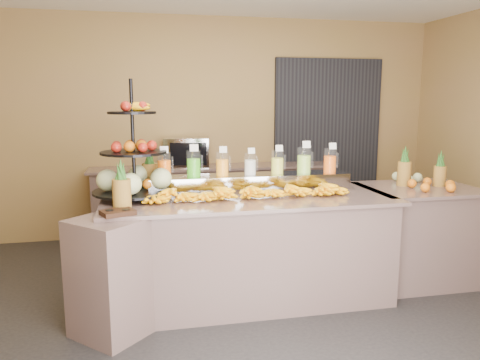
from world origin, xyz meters
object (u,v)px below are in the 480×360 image
object	(u,v)px
oven_warmer	(187,152)
fruit_stand	(140,168)
condiment_caddy	(118,212)
pitcher_tray	(250,182)
right_fruit_pile	(426,180)
banana_heap	(251,191)

from	to	relation	value
oven_warmer	fruit_stand	bearing A→B (deg)	-99.94
fruit_stand	condiment_caddy	xyz separation A→B (m)	(-0.17, -0.59, -0.23)
pitcher_tray	oven_warmer	distance (m)	1.73
fruit_stand	right_fruit_pile	world-z (taller)	fruit_stand
condiment_caddy	right_fruit_pile	xyz separation A→B (m)	(2.83, 0.48, 0.06)
oven_warmer	right_fruit_pile	bearing A→B (deg)	-34.18
pitcher_tray	condiment_caddy	bearing A→B (deg)	-148.97
fruit_stand	condiment_caddy	size ratio (longest dim) A/B	4.37
pitcher_tray	oven_warmer	size ratio (longest dim) A/B	3.39
fruit_stand	oven_warmer	world-z (taller)	fruit_stand
pitcher_tray	right_fruit_pile	size ratio (longest dim) A/B	4.15
pitcher_tray	oven_warmer	world-z (taller)	oven_warmer
banana_heap	oven_warmer	distance (m)	2.02
condiment_caddy	right_fruit_pile	bearing A→B (deg)	9.71
oven_warmer	condiment_caddy	bearing A→B (deg)	-99.52
fruit_stand	right_fruit_pile	xyz separation A→B (m)	(2.66, -0.11, -0.18)
banana_heap	oven_warmer	world-z (taller)	oven_warmer
oven_warmer	banana_heap	bearing A→B (deg)	-72.21
right_fruit_pile	banana_heap	bearing A→B (deg)	-176.46
pitcher_tray	fruit_stand	world-z (taller)	fruit_stand
banana_heap	condiment_caddy	bearing A→B (deg)	-160.92
banana_heap	condiment_caddy	xyz separation A→B (m)	(-1.09, -0.38, -0.05)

